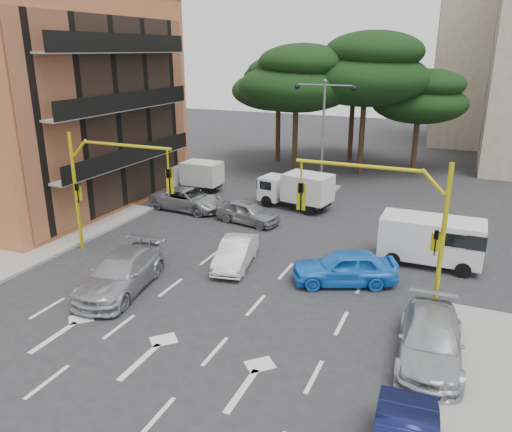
{
  "coord_description": "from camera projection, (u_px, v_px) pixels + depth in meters",
  "views": [
    {
      "loc": [
        9.05,
        -16.37,
        9.75
      ],
      "look_at": [
        -0.57,
        5.99,
        1.6
      ],
      "focal_mm": 35.0,
      "sensor_mm": 36.0,
      "label": 1
    }
  ],
  "objects": [
    {
      "name": "apartment_orange",
      "position": [
        22.0,
        96.0,
        32.26
      ],
      "size": [
        15.19,
        16.15,
        13.7
      ],
      "color": "#AE6436",
      "rests_on": "ground"
    },
    {
      "name": "van_white",
      "position": [
        431.0,
        241.0,
        23.52
      ],
      "size": [
        4.63,
        2.1,
        2.32
      ],
      "primitive_type": null,
      "rotation": [
        0.0,
        0.0,
        -1.57
      ],
      "color": "silver",
      "rests_on": "ground"
    },
    {
      "name": "pine_center",
      "position": [
        367.0,
        69.0,
        38.58
      ],
      "size": [
        9.98,
        9.98,
        11.16
      ],
      "color": "#382616",
      "rests_on": "ground"
    },
    {
      "name": "street_lamp_center",
      "position": [
        324.0,
        118.0,
        32.96
      ],
      "size": [
        4.16,
        0.36,
        7.77
      ],
      "color": "slate",
      "rests_on": "median_strip"
    },
    {
      "name": "pine_right",
      "position": [
        421.0,
        96.0,
        39.48
      ],
      "size": [
        7.49,
        7.49,
        8.37
      ],
      "color": "#382616",
      "rests_on": "ground"
    },
    {
      "name": "pine_left_near",
      "position": [
        297.0,
        78.0,
        38.93
      ],
      "size": [
        9.15,
        9.15,
        10.23
      ],
      "color": "#382616",
      "rests_on": "ground"
    },
    {
      "name": "pine_left_far",
      "position": [
        279.0,
        83.0,
        43.76
      ],
      "size": [
        8.32,
        8.32,
        9.3
      ],
      "color": "#382616",
      "rests_on": "ground"
    },
    {
      "name": "car_silver_cross_b",
      "position": [
        248.0,
        212.0,
        29.27
      ],
      "size": [
        4.13,
        2.22,
        1.34
      ],
      "primitive_type": "imported",
      "rotation": [
        0.0,
        0.0,
        1.4
      ],
      "color": "gray",
      "rests_on": "ground"
    },
    {
      "name": "median_strip",
      "position": [
        320.0,
        196.0,
        34.66
      ],
      "size": [
        1.4,
        6.0,
        0.15
      ],
      "primitive_type": "cube",
      "color": "gray",
      "rests_on": "ground"
    },
    {
      "name": "box_truck_a",
      "position": [
        193.0,
        176.0,
        35.97
      ],
      "size": [
        4.41,
        1.88,
        2.17
      ],
      "primitive_type": null,
      "rotation": [
        0.0,
        0.0,
        1.58
      ],
      "color": "white",
      "rests_on": "ground"
    },
    {
      "name": "car_silver_wagon",
      "position": [
        121.0,
        273.0,
        21.06
      ],
      "size": [
        3.03,
        5.64,
        1.55
      ],
      "primitive_type": "imported",
      "rotation": [
        0.0,
        0.0,
        0.17
      ],
      "color": "#9E9FA6",
      "rests_on": "ground"
    },
    {
      "name": "car_silver_cross_a",
      "position": [
        188.0,
        199.0,
        31.72
      ],
      "size": [
        5.09,
        2.63,
        1.37
      ],
      "primitive_type": "imported",
      "rotation": [
        0.0,
        0.0,
        1.5
      ],
      "color": "gray",
      "rests_on": "ground"
    },
    {
      "name": "ground",
      "position": [
        212.0,
        296.0,
        20.74
      ],
      "size": [
        120.0,
        120.0,
        0.0
      ],
      "primitive_type": "plane",
      "color": "#28282B",
      "rests_on": "ground"
    },
    {
      "name": "pine_back",
      "position": [
        355.0,
        75.0,
        43.91
      ],
      "size": [
        9.15,
        9.15,
        10.23
      ],
      "color": "#382616",
      "rests_on": "ground"
    },
    {
      "name": "signal_mast_right",
      "position": [
        394.0,
        214.0,
        18.7
      ],
      "size": [
        5.79,
        0.37,
        6.0
      ],
      "color": "#D3C612",
      "rests_on": "ground"
    },
    {
      "name": "car_white_hatch",
      "position": [
        236.0,
        253.0,
        23.46
      ],
      "size": [
        2.09,
        4.13,
        1.3
      ],
      "primitive_type": "imported",
      "rotation": [
        0.0,
        0.0,
        0.19
      ],
      "color": "silver",
      "rests_on": "ground"
    },
    {
      "name": "signal_mast_left",
      "position": [
        103.0,
        179.0,
        23.79
      ],
      "size": [
        5.79,
        0.37,
        6.0
      ],
      "color": "#D3C612",
      "rests_on": "ground"
    },
    {
      "name": "car_silver_parked",
      "position": [
        430.0,
        340.0,
        16.29
      ],
      "size": [
        2.37,
        5.1,
        1.44
      ],
      "primitive_type": "imported",
      "rotation": [
        0.0,
        0.0,
        0.07
      ],
      "color": "#A6A9AE",
      "rests_on": "ground"
    },
    {
      "name": "car_blue_compact",
      "position": [
        344.0,
        267.0,
        21.64
      ],
      "size": [
        4.85,
        3.44,
        1.53
      ],
      "primitive_type": "imported",
      "rotation": [
        0.0,
        0.0,
        -1.17
      ],
      "color": "blue",
      "rests_on": "ground"
    },
    {
      "name": "box_truck_b",
      "position": [
        296.0,
        190.0,
        31.93
      ],
      "size": [
        5.05,
        2.83,
        2.34
      ],
      "primitive_type": null,
      "rotation": [
        0.0,
        0.0,
        1.39
      ],
      "color": "white",
      "rests_on": "ground"
    }
  ]
}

